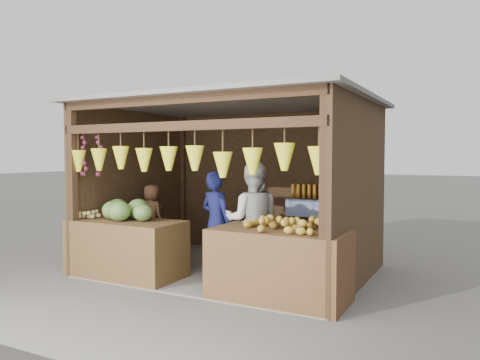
# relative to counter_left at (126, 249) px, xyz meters

# --- Properties ---
(ground) EXTENTS (80.00, 80.00, 0.00)m
(ground) POSITION_rel_counter_left_xyz_m (1.24, 1.07, -0.43)
(ground) COLOR #514F49
(ground) RESTS_ON ground
(stall_structure) EXTENTS (4.30, 3.30, 2.66)m
(stall_structure) POSITION_rel_counter_left_xyz_m (1.21, 1.03, 1.24)
(stall_structure) COLOR slate
(stall_structure) RESTS_ON ground
(back_shelf) EXTENTS (1.25, 0.32, 1.32)m
(back_shelf) POSITION_rel_counter_left_xyz_m (2.29, 2.35, 0.45)
(back_shelf) COLOR #382314
(back_shelf) RESTS_ON ground
(counter_left) EXTENTS (1.73, 0.85, 0.85)m
(counter_left) POSITION_rel_counter_left_xyz_m (0.00, 0.00, 0.00)
(counter_left) COLOR #4A3418
(counter_left) RESTS_ON ground
(counter_right) EXTENTS (1.72, 0.85, 0.90)m
(counter_right) POSITION_rel_counter_left_xyz_m (2.48, -0.00, 0.02)
(counter_right) COLOR #492C18
(counter_right) RESTS_ON ground
(stool) EXTENTS (0.30, 0.30, 0.28)m
(stool) POSITION_rel_counter_left_xyz_m (-0.34, 1.04, -0.29)
(stool) COLOR black
(stool) RESTS_ON ground
(man_standing) EXTENTS (0.65, 0.51, 1.58)m
(man_standing) POSITION_rel_counter_left_xyz_m (1.09, 0.81, 0.36)
(man_standing) COLOR #131648
(man_standing) RESTS_ON ground
(woman_standing) EXTENTS (1.02, 0.91, 1.73)m
(woman_standing) POSITION_rel_counter_left_xyz_m (1.71, 0.81, 0.44)
(woman_standing) COLOR silver
(woman_standing) RESTS_ON ground
(vendor_seated) EXTENTS (0.57, 0.44, 1.04)m
(vendor_seated) POSITION_rel_counter_left_xyz_m (-0.34, 1.04, 0.38)
(vendor_seated) COLOR brown
(vendor_seated) RESTS_ON stool
(melon_pile) EXTENTS (1.00, 0.50, 0.32)m
(melon_pile) POSITION_rel_counter_left_xyz_m (-0.02, 0.01, 0.59)
(melon_pile) COLOR #1B4412
(melon_pile) RESTS_ON counter_left
(tanfruit_pile) EXTENTS (0.34, 0.40, 0.13)m
(tanfruit_pile) POSITION_rel_counter_left_xyz_m (-0.67, -0.07, 0.49)
(tanfruit_pile) COLOR #A2824B
(tanfruit_pile) RESTS_ON counter_left
(mango_pile) EXTENTS (1.40, 0.64, 0.22)m
(mango_pile) POSITION_rel_counter_left_xyz_m (2.58, -0.04, 0.58)
(mango_pile) COLOR #C4641A
(mango_pile) RESTS_ON counter_right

